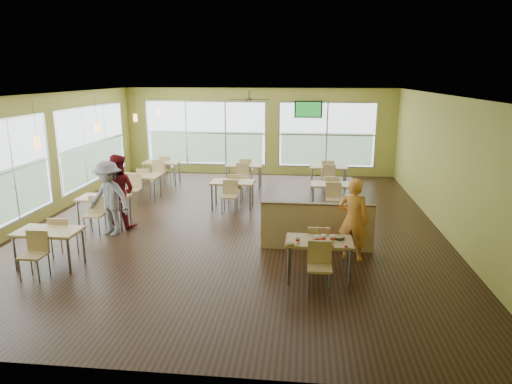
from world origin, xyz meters
TOP-DOWN VIEW (x-y plane):
  - room at (0.00, 0.00)m, footprint 12.00×12.04m
  - window_bays at (-2.65, 3.08)m, footprint 9.24×10.24m
  - main_table at (2.00, -3.00)m, footprint 1.22×1.52m
  - half_wall_divider at (2.00, -1.55)m, footprint 2.40×0.14m
  - dining_tables at (-1.05, 1.71)m, footprint 6.92×8.72m
  - pendant_lights at (-3.20, 0.68)m, footprint 0.11×7.31m
  - ceiling_fan at (-0.00, 3.00)m, footprint 1.25×1.25m
  - tv_backwall at (1.80, 5.90)m, footprint 1.00×0.07m
  - man_plaid at (2.70, -1.99)m, footprint 0.72×0.61m
  - patron_maroon at (-2.80, -0.51)m, footprint 0.99×0.84m
  - patron_grey at (-2.80, -1.07)m, footprint 1.29×1.00m
  - cup_blue at (1.61, -3.18)m, footprint 0.09×0.09m
  - cup_yellow at (1.95, -3.12)m, footprint 0.09×0.09m
  - cup_red_near at (2.07, -3.05)m, footprint 0.10×0.10m
  - cup_red_far at (2.23, -3.06)m, footprint 0.09×0.09m
  - food_basket at (2.35, -2.90)m, footprint 0.22×0.22m
  - ketchup_cup at (2.45, -3.30)m, footprint 0.06×0.06m
  - wrapper_left at (1.47, -3.30)m, footprint 0.21×0.19m
  - wrapper_mid at (1.96, -2.97)m, footprint 0.22×0.21m
  - wrapper_right at (2.17, -3.30)m, footprint 0.16×0.15m

SIDE VIEW (x-z plane):
  - half_wall_divider at x=2.00m, z-range 0.00..1.04m
  - dining_tables at x=-1.05m, z-range 0.20..1.07m
  - main_table at x=2.00m, z-range 0.20..1.07m
  - ketchup_cup at x=2.45m, z-range 0.75..0.77m
  - wrapper_right at x=2.17m, z-range 0.75..0.79m
  - wrapper_left at x=1.47m, z-range 0.75..0.79m
  - wrapper_mid at x=1.96m, z-range 0.75..0.79m
  - food_basket at x=2.35m, z-range 0.75..0.80m
  - cup_red_far at x=2.23m, z-range 0.65..0.98m
  - cup_blue at x=1.61m, z-range 0.65..0.98m
  - cup_yellow at x=1.95m, z-range 0.65..0.99m
  - cup_red_near at x=2.07m, z-range 0.65..0.99m
  - man_plaid at x=2.70m, z-range 0.00..1.69m
  - patron_grey at x=-2.80m, z-range 0.00..1.76m
  - patron_maroon at x=-2.80m, z-range 0.00..1.82m
  - window_bays at x=-2.65m, z-range 0.29..2.66m
  - room at x=0.00m, z-range 0.00..3.20m
  - tv_backwall at x=1.80m, z-range 2.15..2.75m
  - pendant_lights at x=-3.20m, z-range 2.02..2.88m
  - ceiling_fan at x=0.00m, z-range 2.80..3.09m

